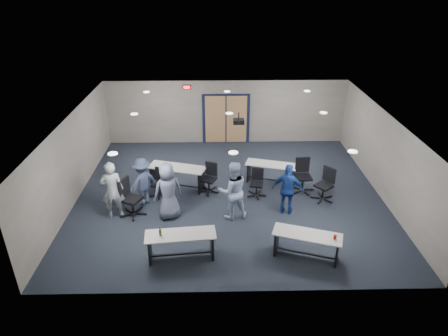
{
  "coord_description": "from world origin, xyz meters",
  "views": [
    {
      "loc": [
        -0.43,
        -11.55,
        6.79
      ],
      "look_at": [
        -0.19,
        -0.3,
        1.14
      ],
      "focal_mm": 32.0,
      "sensor_mm": 36.0,
      "label": 1
    }
  ],
  "objects_px": {
    "chair_back_b": "(209,178)",
    "person_gray": "(112,190)",
    "person_plaid": "(168,191)",
    "table_front_left": "(181,241)",
    "table_front_right": "(307,241)",
    "chair_back_a": "(159,183)",
    "table_back_right": "(271,170)",
    "chair_back_c": "(257,183)",
    "table_back_left": "(177,174)",
    "person_navy": "(288,190)",
    "person_lightblue": "(233,191)",
    "chair_back_d": "(303,176)",
    "person_back": "(142,182)",
    "chair_loose_right": "(324,185)",
    "chair_loose_left": "(132,198)"
  },
  "relations": [
    {
      "from": "chair_back_c",
      "to": "person_plaid",
      "type": "bearing_deg",
      "value": -144.67
    },
    {
      "from": "person_lightblue",
      "to": "chair_loose_left",
      "type": "bearing_deg",
      "value": -14.92
    },
    {
      "from": "table_front_right",
      "to": "table_back_right",
      "type": "height_order",
      "value": "table_front_right"
    },
    {
      "from": "table_front_left",
      "to": "table_front_right",
      "type": "bearing_deg",
      "value": -6.38
    },
    {
      "from": "chair_back_d",
      "to": "person_back",
      "type": "xyz_separation_m",
      "value": [
        -5.24,
        -0.69,
        0.21
      ]
    },
    {
      "from": "table_front_right",
      "to": "chair_back_a",
      "type": "distance_m",
      "value": 5.3
    },
    {
      "from": "table_back_right",
      "to": "chair_back_a",
      "type": "height_order",
      "value": "chair_back_a"
    },
    {
      "from": "chair_loose_right",
      "to": "chair_loose_left",
      "type": "bearing_deg",
      "value": -122.75
    },
    {
      "from": "chair_back_c",
      "to": "chair_loose_right",
      "type": "distance_m",
      "value": 2.16
    },
    {
      "from": "chair_back_a",
      "to": "chair_back_d",
      "type": "bearing_deg",
      "value": 21.58
    },
    {
      "from": "chair_back_c",
      "to": "person_navy",
      "type": "xyz_separation_m",
      "value": [
        0.83,
        -1.06,
        0.36
      ]
    },
    {
      "from": "table_front_right",
      "to": "person_gray",
      "type": "xyz_separation_m",
      "value": [
        -5.4,
        2.01,
        0.43
      ]
    },
    {
      "from": "person_lightblue",
      "to": "person_gray",
      "type": "bearing_deg",
      "value": -13.13
    },
    {
      "from": "table_back_right",
      "to": "chair_back_c",
      "type": "height_order",
      "value": "chair_back_c"
    },
    {
      "from": "person_gray",
      "to": "person_lightblue",
      "type": "height_order",
      "value": "same"
    },
    {
      "from": "table_front_left",
      "to": "person_lightblue",
      "type": "relative_size",
      "value": 1.01
    },
    {
      "from": "chair_back_d",
      "to": "person_navy",
      "type": "height_order",
      "value": "person_navy"
    },
    {
      "from": "chair_back_b",
      "to": "person_back",
      "type": "height_order",
      "value": "person_back"
    },
    {
      "from": "table_back_left",
      "to": "chair_loose_right",
      "type": "height_order",
      "value": "chair_loose_right"
    },
    {
      "from": "person_plaid",
      "to": "person_back",
      "type": "distance_m",
      "value": 1.2
    },
    {
      "from": "chair_back_c",
      "to": "person_gray",
      "type": "distance_m",
      "value": 4.57
    },
    {
      "from": "table_front_left",
      "to": "table_front_right",
      "type": "height_order",
      "value": "table_front_left"
    },
    {
      "from": "person_gray",
      "to": "person_navy",
      "type": "bearing_deg",
      "value": 170.48
    },
    {
      "from": "table_back_left",
      "to": "person_plaid",
      "type": "bearing_deg",
      "value": -76.79
    },
    {
      "from": "chair_back_b",
      "to": "person_gray",
      "type": "bearing_deg",
      "value": -129.03
    },
    {
      "from": "chair_back_a",
      "to": "person_plaid",
      "type": "height_order",
      "value": "person_plaid"
    },
    {
      "from": "table_back_left",
      "to": "chair_loose_left",
      "type": "bearing_deg",
      "value": -109.73
    },
    {
      "from": "table_front_right",
      "to": "chair_loose_right",
      "type": "relative_size",
      "value": 1.68
    },
    {
      "from": "table_front_left",
      "to": "table_front_right",
      "type": "xyz_separation_m",
      "value": [
        3.26,
        -0.04,
        -0.02
      ]
    },
    {
      "from": "table_back_left",
      "to": "person_lightblue",
      "type": "height_order",
      "value": "person_lightblue"
    },
    {
      "from": "table_front_right",
      "to": "table_front_left",
      "type": "bearing_deg",
      "value": -161.96
    },
    {
      "from": "chair_back_d",
      "to": "chair_back_b",
      "type": "bearing_deg",
      "value": 176.28
    },
    {
      "from": "chair_back_a",
      "to": "person_navy",
      "type": "height_order",
      "value": "person_navy"
    },
    {
      "from": "table_back_left",
      "to": "table_back_right",
      "type": "distance_m",
      "value": 3.25
    },
    {
      "from": "table_front_left",
      "to": "person_gray",
      "type": "distance_m",
      "value": 2.94
    },
    {
      "from": "chair_back_a",
      "to": "chair_loose_left",
      "type": "bearing_deg",
      "value": -101.97
    },
    {
      "from": "person_lightblue",
      "to": "chair_back_a",
      "type": "bearing_deg",
      "value": -40.29
    },
    {
      "from": "table_back_left",
      "to": "chair_back_a",
      "type": "xyz_separation_m",
      "value": [
        -0.56,
        -0.55,
        -0.06
      ]
    },
    {
      "from": "chair_back_d",
      "to": "chair_back_a",
      "type": "bearing_deg",
      "value": 179.04
    },
    {
      "from": "table_front_right",
      "to": "person_gray",
      "type": "bearing_deg",
      "value": 178.32
    },
    {
      "from": "person_lightblue",
      "to": "chair_back_d",
      "type": "bearing_deg",
      "value": -159.35
    },
    {
      "from": "chair_back_b",
      "to": "chair_back_c",
      "type": "xyz_separation_m",
      "value": [
        1.57,
        -0.29,
        -0.04
      ]
    },
    {
      "from": "chair_loose_left",
      "to": "person_back",
      "type": "xyz_separation_m",
      "value": [
        0.23,
        0.66,
        0.19
      ]
    },
    {
      "from": "person_plaid",
      "to": "person_navy",
      "type": "distance_m",
      "value": 3.59
    },
    {
      "from": "chair_back_a",
      "to": "chair_back_b",
      "type": "height_order",
      "value": "chair_back_b"
    },
    {
      "from": "chair_back_a",
      "to": "table_front_left",
      "type": "bearing_deg",
      "value": -54.44
    },
    {
      "from": "chair_back_b",
      "to": "person_plaid",
      "type": "xyz_separation_m",
      "value": [
        -1.18,
        -1.49,
        0.39
      ]
    },
    {
      "from": "table_front_left",
      "to": "person_gray",
      "type": "bearing_deg",
      "value": 131.7
    },
    {
      "from": "chair_loose_left",
      "to": "table_front_left",
      "type": "bearing_deg",
      "value": -115.28
    },
    {
      "from": "person_plaid",
      "to": "table_front_left",
      "type": "bearing_deg",
      "value": 80.22
    }
  ]
}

